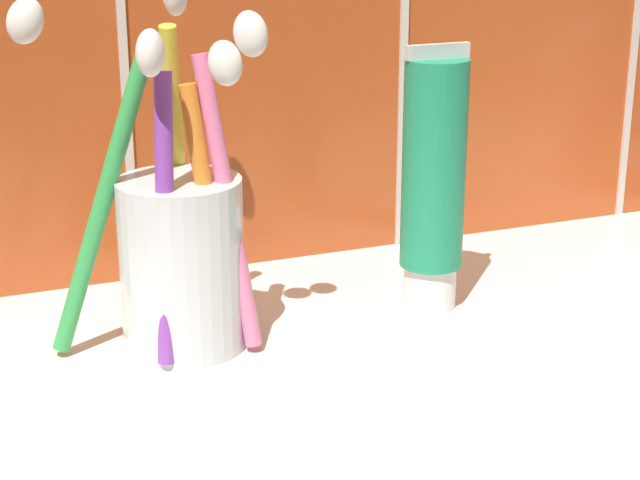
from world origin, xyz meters
TOP-DOWN VIEW (x-y plane):
  - sink_counter at (0.00, 0.00)cm, footprint 71.51×35.43cm
  - toothbrush_cup at (-15.87, 6.64)cm, footprint 12.30×10.23cm
  - toothpaste_tube at (-1.37, 6.64)cm, footprint 3.72×3.55cm

SIDE VIEW (x-z plane):
  - sink_counter at x=0.00cm, z-range 0.00..2.00cm
  - toothbrush_cup at x=-15.87cm, z-range -1.81..17.02cm
  - toothpaste_tube at x=-1.37cm, z-range 1.95..17.00cm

